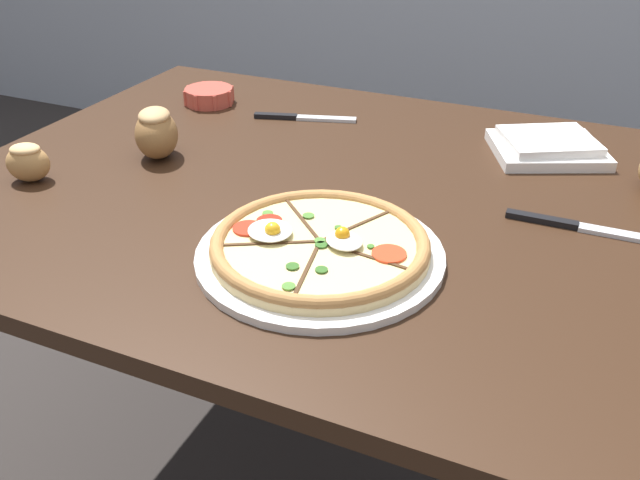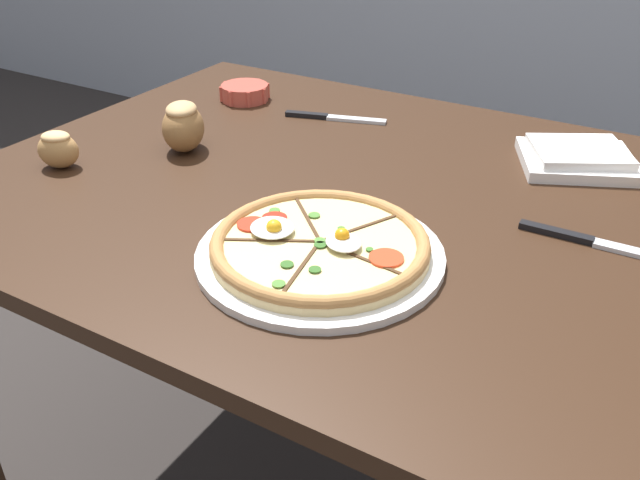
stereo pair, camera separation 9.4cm
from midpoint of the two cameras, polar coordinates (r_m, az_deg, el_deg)
The scene contains 9 objects.
ground_plane at distance 1.62m, azimuth -1.54°, elevation -19.39°, with size 12.00×12.00×0.00m, color #2D2826.
dining_table at distance 1.20m, azimuth -1.96°, elevation 0.65°, with size 1.27×1.00×0.73m.
pizza at distance 0.94m, azimuth -2.88°, elevation -0.69°, with size 0.35×0.35×0.05m.
ramekin_bowl at distance 1.56m, azimuth -11.07°, elevation 11.83°, with size 0.11×0.11×0.04m.
napkin_folded at distance 1.32m, azimuth 16.72°, elevation 7.50°, with size 0.25×0.23×0.04m.
bread_piece_near at distance 1.28m, azimuth -25.37°, elevation 5.94°, with size 0.09×0.08×0.07m.
bread_piece_mid at distance 1.29m, azimuth -15.69°, elevation 8.71°, with size 0.12×0.13×0.09m.
knife_main at distance 1.45m, azimuth -3.28°, elevation 10.22°, with size 0.21×0.08×0.01m.
knife_spare at distance 1.08m, azimuth 19.54°, elevation 0.83°, with size 0.26×0.02×0.01m.
Camera 1 is at (0.42, -0.96, 1.24)m, focal length 38.00 mm.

